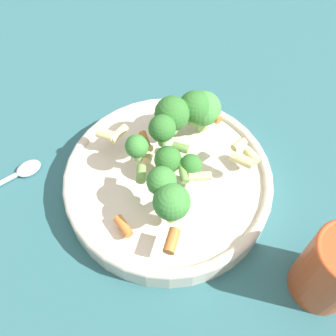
# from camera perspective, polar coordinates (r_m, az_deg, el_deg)

# --- Properties ---
(ground_plane) EXTENTS (3.00, 3.00, 0.00)m
(ground_plane) POSITION_cam_1_polar(r_m,az_deg,el_deg) (0.55, 0.00, -3.07)
(ground_plane) COLOR #2D6066
(bowl) EXTENTS (0.28, 0.28, 0.04)m
(bowl) POSITION_cam_1_polar(r_m,az_deg,el_deg) (0.53, 0.00, -1.90)
(bowl) COLOR beige
(bowl) RESTS_ON ground_plane
(pasta_salad) EXTENTS (0.19, 0.22, 0.08)m
(pasta_salad) POSITION_cam_1_polar(r_m,az_deg,el_deg) (0.50, 1.52, 4.45)
(pasta_salad) COLOR #8CB766
(pasta_salad) RESTS_ON bowl
(cup) EXTENTS (0.07, 0.07, 0.11)m
(cup) POSITION_cam_1_polar(r_m,az_deg,el_deg) (0.48, 22.93, -13.36)
(cup) COLOR #CC4C23
(cup) RESTS_ON ground_plane
(spoon) EXTENTS (0.05, 0.18, 0.01)m
(spoon) POSITION_cam_1_polar(r_m,az_deg,el_deg) (0.60, -22.92, -1.91)
(spoon) COLOR silver
(spoon) RESTS_ON ground_plane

